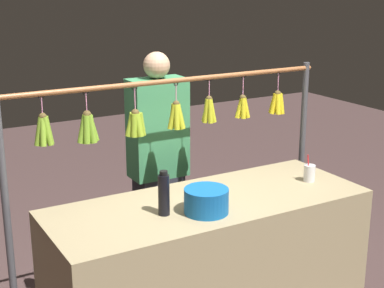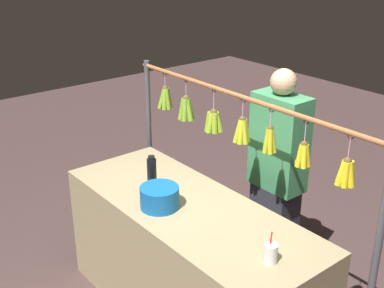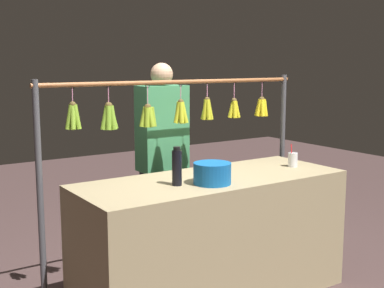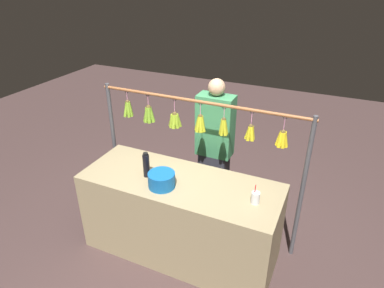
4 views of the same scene
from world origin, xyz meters
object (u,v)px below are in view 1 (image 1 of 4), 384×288
water_bottle (164,194)px  vendor_person (158,171)px  drink_cup (309,173)px  blue_bucket (206,201)px

water_bottle → vendor_person: size_ratio=0.15×
water_bottle → drink_cup: size_ratio=1.44×
blue_bucket → drink_cup: 0.88m
water_bottle → drink_cup: bearing=-178.9°
water_bottle → blue_bucket: (-0.22, 0.10, -0.05)m
blue_bucket → drink_cup: bearing=-172.3°
drink_cup → vendor_person: 1.09m
blue_bucket → vendor_person: vendor_person is taller
vendor_person → drink_cup: bearing=130.2°
blue_bucket → drink_cup: (-0.87, -0.12, -0.02)m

